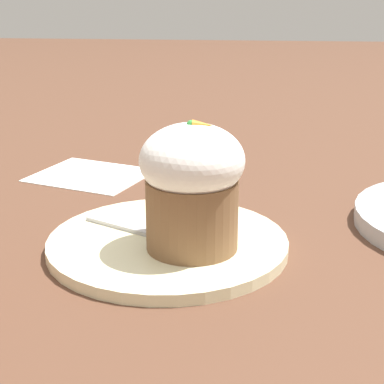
# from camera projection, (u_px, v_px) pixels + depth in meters

# --- Properties ---
(ground_plane) EXTENTS (4.00, 4.00, 0.00)m
(ground_plane) POSITION_uv_depth(u_px,v_px,m) (168.00, 249.00, 0.60)
(ground_plane) COLOR #513323
(dessert_plate) EXTENTS (0.22, 0.22, 0.01)m
(dessert_plate) POSITION_uv_depth(u_px,v_px,m) (168.00, 244.00, 0.60)
(dessert_plate) COLOR beige
(dessert_plate) RESTS_ON ground_plane
(carrot_cake) EXTENTS (0.09, 0.09, 0.12)m
(carrot_cake) POSITION_uv_depth(u_px,v_px,m) (192.00, 184.00, 0.56)
(carrot_cake) COLOR brown
(carrot_cake) RESTS_ON dessert_plate
(spoon) EXTENTS (0.13, 0.08, 0.01)m
(spoon) POSITION_uv_depth(u_px,v_px,m) (165.00, 236.00, 0.59)
(spoon) COLOR #B7B7BC
(spoon) RESTS_ON dessert_plate
(paper_napkin) EXTENTS (0.17, 0.15, 0.00)m
(paper_napkin) POSITION_uv_depth(u_px,v_px,m) (91.00, 175.00, 0.81)
(paper_napkin) COLOR white
(paper_napkin) RESTS_ON ground_plane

